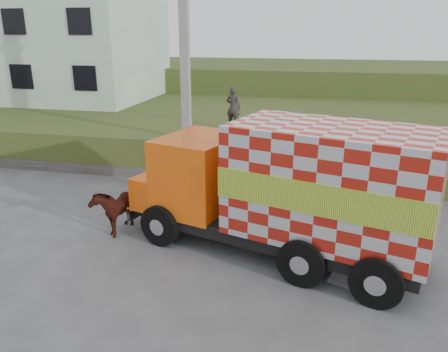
% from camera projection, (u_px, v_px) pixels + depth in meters
% --- Properties ---
extents(ground, '(120.00, 120.00, 0.00)m').
position_uv_depth(ground, '(174.00, 230.00, 12.24)').
color(ground, '#474749').
rests_on(ground, ground).
extents(embankment, '(40.00, 12.00, 1.50)m').
position_uv_depth(embankment, '(240.00, 129.00, 21.25)').
color(embankment, '#2B511B').
rests_on(embankment, ground).
extents(embankment_far, '(40.00, 12.00, 3.00)m').
position_uv_depth(embankment_far, '(271.00, 84.00, 32.10)').
color(embankment_far, '#2B511B').
rests_on(embankment_far, ground).
extents(retaining_strip, '(16.00, 0.50, 0.40)m').
position_uv_depth(retaining_strip, '(160.00, 173.00, 16.48)').
color(retaining_strip, '#595651').
rests_on(retaining_strip, ground).
extents(building, '(10.00, 8.00, 6.00)m').
position_uv_depth(building, '(63.00, 45.00, 25.13)').
color(building, beige).
rests_on(building, embankment).
extents(utility_pole, '(1.20, 0.30, 8.00)m').
position_uv_depth(utility_pole, '(185.00, 67.00, 15.41)').
color(utility_pole, gray).
rests_on(utility_pole, ground).
extents(cargo_truck, '(7.85, 4.42, 3.34)m').
position_uv_depth(cargo_truck, '(289.00, 189.00, 10.41)').
color(cargo_truck, black).
rests_on(cargo_truck, ground).
extents(cow, '(0.82, 1.61, 1.32)m').
position_uv_depth(cow, '(116.00, 207.00, 12.08)').
color(cow, black).
rests_on(cow, ground).
extents(pedestrian, '(0.68, 0.52, 1.67)m').
position_uv_depth(pedestrian, '(233.00, 107.00, 17.73)').
color(pedestrian, '#2F2D2A').
rests_on(pedestrian, embankment).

